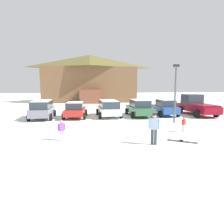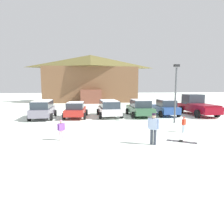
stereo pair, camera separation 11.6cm
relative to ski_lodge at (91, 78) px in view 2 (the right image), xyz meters
name	(u,v)px [view 2 (the right image)]	position (x,y,z in m)	size (l,w,h in m)	color
ground	(144,170)	(0.98, -32.52, -4.52)	(160.00, 160.00, 0.00)	white
ski_lodge	(91,78)	(0.00, 0.00, 0.00)	(17.96, 9.42, 8.93)	brown
parked_grey_wagon	(43,109)	(-5.14, -19.87, -3.60)	(2.15, 4.33, 1.72)	gray
parked_red_sedan	(76,110)	(-2.06, -19.74, -3.74)	(2.35, 4.21, 1.53)	red
parked_white_suv	(109,108)	(1.23, -19.55, -3.63)	(2.33, 4.50, 1.65)	white
parked_green_coupe	(140,108)	(4.37, -19.72, -3.67)	(2.26, 4.60, 1.71)	#376443
parked_blue_hatchback	(166,107)	(7.19, -19.56, -3.68)	(2.19, 4.11, 1.68)	#294C94
pickup_truck	(197,106)	(10.61, -19.66, -3.53)	(2.41, 5.46, 2.15)	maroon
skier_adult_in_blue_parka	(154,127)	(2.39, -29.50, -3.58)	(0.53, 0.42, 1.67)	#393E4A
skier_child_in_purple_jacket	(61,129)	(-2.50, -28.02, -3.87)	(0.41, 0.26, 1.16)	beige
skier_child_in_red_jacket	(184,124)	(5.33, -27.10, -3.93)	(0.35, 0.25, 1.05)	#A1B5CA
pair_of_skis	(181,141)	(4.13, -29.21, -4.50)	(1.51, 1.13, 0.08)	black
lamp_post	(176,90)	(6.26, -23.72, -1.78)	(0.44, 0.24, 4.80)	#515459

